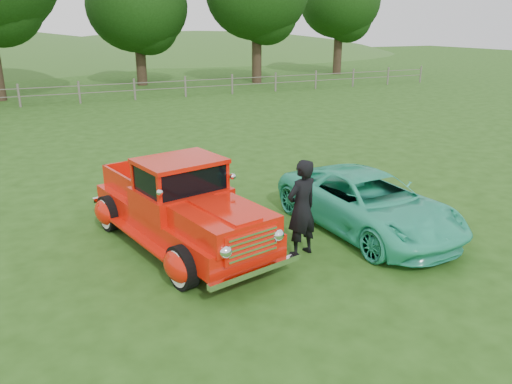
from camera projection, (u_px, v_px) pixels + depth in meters
name	position (u px, v px, depth m)	size (l,w,h in m)	color
ground	(235.00, 284.00, 8.43)	(140.00, 140.00, 0.00)	#234713
distant_hills	(12.00, 100.00, 59.32)	(116.00, 60.00, 18.00)	#366324
fence_line	(79.00, 92.00, 27.13)	(48.00, 0.12, 1.20)	#666156
tree_near_east	(137.00, 6.00, 33.63)	(6.80, 6.80, 8.33)	#312318
tree_far_east	(340.00, 1.00, 41.08)	(6.60, 6.60, 8.86)	#312318
red_pickup	(180.00, 207.00, 9.68)	(3.00, 5.24, 1.78)	black
teal_sedan	(368.00, 203.00, 10.46)	(2.04, 4.42, 1.23)	#31C59B
man	(302.00, 208.00, 9.23)	(0.68, 0.45, 1.87)	black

